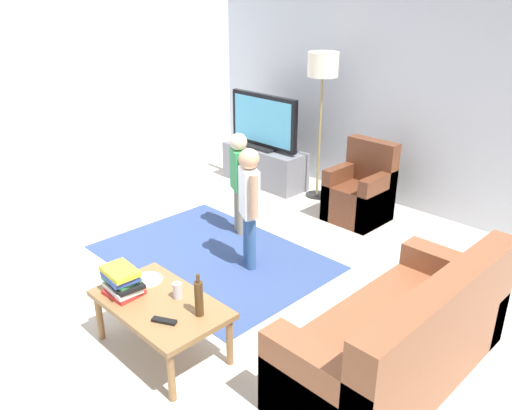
{
  "coord_description": "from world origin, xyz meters",
  "views": [
    {
      "loc": [
        3.05,
        -2.43,
        2.47
      ],
      "look_at": [
        0.0,
        0.6,
        0.65
      ],
      "focal_mm": 36.29,
      "sensor_mm": 36.0,
      "label": 1
    }
  ],
  "objects": [
    {
      "name": "area_rug",
      "position": [
        -0.45,
        0.44,
        0.0
      ],
      "size": [
        2.2,
        1.6,
        0.01
      ],
      "primitive_type": "cube",
      "color": "#33477A",
      "rests_on": "ground"
    },
    {
      "name": "armchair",
      "position": [
        0.03,
        2.26,
        0.3
      ],
      "size": [
        0.6,
        0.6,
        0.9
      ],
      "color": "brown",
      "rests_on": "ground"
    },
    {
      "name": "child_center",
      "position": [
        -0.08,
        0.59,
        0.7
      ],
      "size": [
        0.35,
        0.24,
        1.17
      ],
      "color": "#33598C",
      "rests_on": "ground"
    },
    {
      "name": "coffee_table",
      "position": [
        0.38,
        -0.73,
        0.37
      ],
      "size": [
        1.0,
        0.6,
        0.42
      ],
      "color": "olive",
      "rests_on": "ground"
    },
    {
      "name": "plate",
      "position": [
        0.08,
        -0.63,
        0.43
      ],
      "size": [
        0.22,
        0.22,
        0.02
      ],
      "color": "white",
      "rests_on": "coffee_table"
    },
    {
      "name": "bottle",
      "position": [
        0.7,
        -0.63,
        0.55
      ],
      "size": [
        0.06,
        0.06,
        0.31
      ],
      "color": "#4C3319",
      "rests_on": "coffee_table"
    },
    {
      "name": "wall_left",
      "position": [
        -3.0,
        0.0,
        1.35
      ],
      "size": [
        0.12,
        6.0,
        2.7
      ],
      "primitive_type": "cube",
      "color": "silver",
      "rests_on": "ground"
    },
    {
      "name": "ground",
      "position": [
        0.0,
        0.0,
        0.0
      ],
      "size": [
        7.8,
        7.8,
        0.0
      ],
      "primitive_type": "plane",
      "color": "beige"
    },
    {
      "name": "soda_can",
      "position": [
        0.43,
        -0.61,
        0.48
      ],
      "size": [
        0.07,
        0.07,
        0.12
      ],
      "primitive_type": "cylinder",
      "color": "silver",
      "rests_on": "coffee_table"
    },
    {
      "name": "book_stack",
      "position": [
        0.11,
        -0.86,
        0.52
      ],
      "size": [
        0.31,
        0.25,
        0.21
      ],
      "color": "red",
      "rests_on": "coffee_table"
    },
    {
      "name": "child_near_tv",
      "position": [
        -0.68,
        1.03,
        0.66
      ],
      "size": [
        0.34,
        0.22,
        1.1
      ],
      "color": "gray",
      "rests_on": "ground"
    },
    {
      "name": "wall_back",
      "position": [
        0.0,
        3.0,
        1.35
      ],
      "size": [
        6.0,
        0.12,
        2.7
      ],
      "primitive_type": "cube",
      "color": "silver",
      "rests_on": "ground"
    },
    {
      "name": "floor_lamp",
      "position": [
        -0.76,
        2.45,
        1.54
      ],
      "size": [
        0.36,
        0.36,
        1.78
      ],
      "color": "#262626",
      "rests_on": "ground"
    },
    {
      "name": "couch",
      "position": [
        1.76,
        0.25,
        0.29
      ],
      "size": [
        0.8,
        1.8,
        0.86
      ],
      "color": "brown",
      "rests_on": "ground"
    },
    {
      "name": "tv_remote",
      "position": [
        0.6,
        -0.85,
        0.43
      ],
      "size": [
        0.17,
        0.12,
        0.02
      ],
      "primitive_type": "cube",
      "rotation": [
        0.0,
        0.0,
        0.49
      ],
      "color": "black",
      "rests_on": "coffee_table"
    },
    {
      "name": "tv_stand",
      "position": [
        -1.55,
        2.3,
        0.24
      ],
      "size": [
        1.2,
        0.44,
        0.5
      ],
      "color": "slate",
      "rests_on": "ground"
    },
    {
      "name": "tv",
      "position": [
        -1.55,
        2.28,
        0.85
      ],
      "size": [
        1.1,
        0.28,
        0.71
      ],
      "color": "black",
      "rests_on": "tv_stand"
    }
  ]
}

